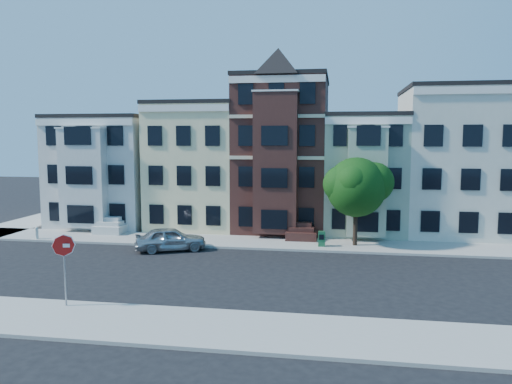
% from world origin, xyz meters
% --- Properties ---
extents(ground, '(120.00, 120.00, 0.00)m').
position_xyz_m(ground, '(0.00, 0.00, 0.00)').
color(ground, black).
extents(far_sidewalk, '(60.00, 4.00, 0.15)m').
position_xyz_m(far_sidewalk, '(0.00, 8.00, 0.07)').
color(far_sidewalk, '#9E9B93').
rests_on(far_sidewalk, ground).
extents(near_sidewalk, '(60.00, 4.00, 0.15)m').
position_xyz_m(near_sidewalk, '(0.00, -8.00, 0.07)').
color(near_sidewalk, '#9E9B93').
rests_on(near_sidewalk, ground).
extents(house_white, '(8.00, 9.00, 9.00)m').
position_xyz_m(house_white, '(-15.00, 14.50, 4.50)').
color(house_white, silver).
rests_on(house_white, ground).
extents(house_yellow, '(7.00, 9.00, 10.00)m').
position_xyz_m(house_yellow, '(-7.00, 14.50, 5.00)').
color(house_yellow, beige).
rests_on(house_yellow, ground).
extents(house_brown, '(7.00, 9.00, 12.00)m').
position_xyz_m(house_brown, '(0.00, 14.50, 6.00)').
color(house_brown, '#3D1C17').
rests_on(house_brown, ground).
extents(house_green, '(6.00, 9.00, 9.00)m').
position_xyz_m(house_green, '(6.50, 14.50, 4.50)').
color(house_green, '#94A38A').
rests_on(house_green, ground).
extents(house_cream, '(8.00, 9.00, 11.00)m').
position_xyz_m(house_cream, '(13.50, 14.50, 5.50)').
color(house_cream, beige).
rests_on(house_cream, ground).
extents(street_tree, '(7.91, 7.91, 7.41)m').
position_xyz_m(street_tree, '(5.71, 7.94, 3.86)').
color(street_tree, '#154D10').
rests_on(street_tree, far_sidewalk).
extents(parked_car, '(5.00, 3.57, 1.58)m').
position_xyz_m(parked_car, '(-6.40, 4.90, 0.79)').
color(parked_car, '#ACAFB3').
rests_on(parked_car, ground).
extents(newspaper_box, '(0.48, 0.44, 1.02)m').
position_xyz_m(newspaper_box, '(3.47, 7.22, 0.66)').
color(newspaper_box, '#1F5C36').
rests_on(newspaper_box, far_sidewalk).
extents(fire_hydrant, '(0.27, 0.27, 0.70)m').
position_xyz_m(fire_hydrant, '(-17.00, 6.31, 0.50)').
color(fire_hydrant, silver).
rests_on(fire_hydrant, far_sidewalk).
extents(stop_sign, '(0.98, 0.38, 3.57)m').
position_xyz_m(stop_sign, '(-7.17, -6.66, 1.94)').
color(stop_sign, '#B4120E').
rests_on(stop_sign, near_sidewalk).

